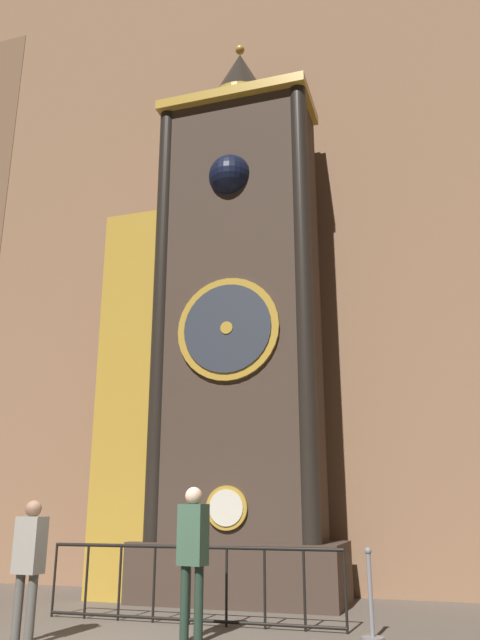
{
  "coord_description": "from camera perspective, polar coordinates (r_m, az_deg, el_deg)",
  "views": [
    {
      "loc": [
        3.87,
        -6.63,
        1.54
      ],
      "look_at": [
        0.5,
        4.15,
        4.93
      ],
      "focal_mm": 35.0,
      "sensor_mm": 36.0,
      "label": 1
    }
  ],
  "objects": [
    {
      "name": "railing_fence",
      "position": [
        9.39,
        -4.62,
        -22.61
      ],
      "size": [
        4.35,
        0.05,
        1.02
      ],
      "color": "black",
      "rests_on": "ground_plane"
    },
    {
      "name": "cathedral_back_wall",
      "position": [
        14.23,
        -0.66,
        9.72
      ],
      "size": [
        24.0,
        0.32,
        15.76
      ],
      "color": "#936B4C",
      "rests_on": "ground_plane"
    },
    {
      "name": "visitor_far",
      "position": [
        8.2,
        -4.34,
        -19.89
      ],
      "size": [
        0.38,
        0.28,
        1.78
      ],
      "rotation": [
        0.0,
        0.0,
        -0.2
      ],
      "color": "#213427",
      "rests_on": "ground_plane"
    },
    {
      "name": "visitor_near",
      "position": [
        8.42,
        -18.72,
        -19.8
      ],
      "size": [
        0.36,
        0.25,
        1.61
      ],
      "rotation": [
        0.0,
        0.0,
        -0.1
      ],
      "color": "#58554F",
      "rests_on": "ground_plane"
    },
    {
      "name": "clock_tower",
      "position": [
        11.82,
        -1.79,
        -0.98
      ],
      "size": [
        4.43,
        1.85,
        11.17
      ],
      "color": "#423328",
      "rests_on": "ground_plane"
    },
    {
      "name": "stanchion_post",
      "position": [
        8.53,
        11.91,
        -24.44
      ],
      "size": [
        0.28,
        0.28,
        1.06
      ],
      "color": "gray",
      "rests_on": "ground_plane"
    }
  ]
}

